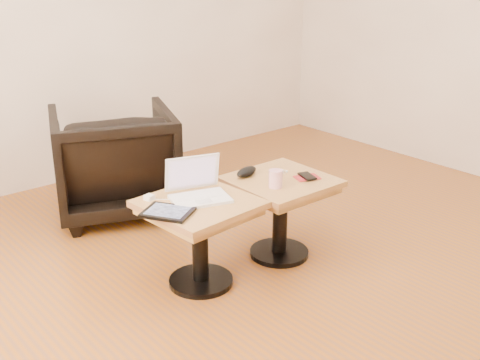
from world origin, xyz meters
TOP-DOWN VIEW (x-y plane):
  - room_shell at (0.00, 0.00)m, footprint 4.52×4.52m
  - side_table_left at (-0.47, 0.30)m, footprint 0.57×0.57m
  - side_table_right at (0.09, 0.26)m, footprint 0.53×0.53m
  - laptop at (-0.44, 0.34)m, footprint 0.36×0.33m
  - tablet at (-0.68, 0.27)m, footprint 0.28×0.30m
  - charging_adapter at (-0.65, 0.48)m, footprint 0.05×0.05m
  - glasses_case at (-0.03, 0.43)m, footprint 0.18×0.11m
  - striped_cup at (-0.03, 0.19)m, footprint 0.08×0.08m
  - earbuds_tangle at (0.16, 0.33)m, footprint 0.08×0.05m
  - phone_on_sleeve at (0.21, 0.18)m, footprint 0.16×0.13m
  - armchair at (-0.33, 1.46)m, footprint 1.02×1.04m

SIDE VIEW (x-z plane):
  - side_table_left at x=-0.47m, z-range 0.12..0.61m
  - side_table_right at x=0.09m, z-range 0.12..0.61m
  - armchair at x=-0.33m, z-range 0.00..0.73m
  - earbuds_tangle at x=0.16m, z-range 0.48..0.50m
  - phone_on_sleeve at x=0.21m, z-range 0.48..0.50m
  - tablet at x=-0.68m, z-range 0.48..0.50m
  - charging_adapter at x=-0.65m, z-range 0.48..0.51m
  - glasses_case at x=-0.03m, z-range 0.48..0.54m
  - laptop at x=-0.44m, z-range 0.42..0.63m
  - striped_cup at x=-0.03m, z-range 0.48..0.58m
  - room_shell at x=0.00m, z-range 0.00..2.71m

